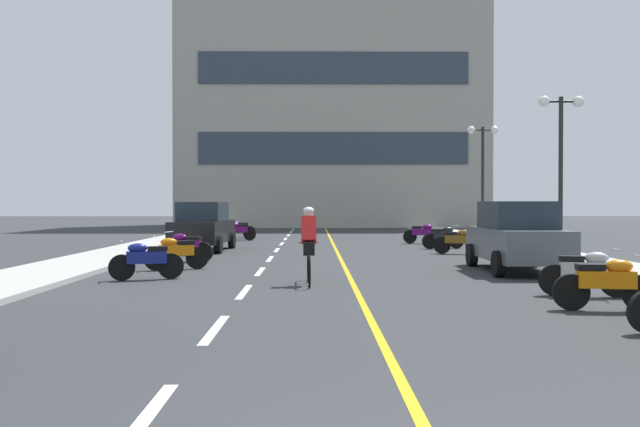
# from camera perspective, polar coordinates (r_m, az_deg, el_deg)

# --- Properties ---
(ground_plane) EXTENTS (140.00, 140.00, 0.00)m
(ground_plane) POSITION_cam_1_polar(r_m,az_deg,el_deg) (24.48, 0.87, -3.28)
(ground_plane) COLOR #2D3033
(curb_left) EXTENTS (2.40, 72.00, 0.12)m
(curb_left) POSITION_cam_1_polar(r_m,az_deg,el_deg) (28.24, -14.07, -2.64)
(curb_left) COLOR #A8A8A3
(curb_left) RESTS_ON ground
(curb_right) EXTENTS (2.40, 72.00, 0.12)m
(curb_right) POSITION_cam_1_polar(r_m,az_deg,el_deg) (28.55, 15.33, -2.60)
(curb_right) COLOR #A8A8A3
(curb_right) RESTS_ON ground
(lane_dash_0) EXTENTS (0.14, 2.20, 0.01)m
(lane_dash_0) POSITION_cam_1_polar(r_m,az_deg,el_deg) (5.85, -14.80, -16.69)
(lane_dash_0) COLOR silver
(lane_dash_0) RESTS_ON ground
(lane_dash_1) EXTENTS (0.14, 2.20, 0.01)m
(lane_dash_1) POSITION_cam_1_polar(r_m,az_deg,el_deg) (9.67, -8.89, -9.65)
(lane_dash_1) COLOR silver
(lane_dash_1) RESTS_ON ground
(lane_dash_2) EXTENTS (0.14, 2.20, 0.01)m
(lane_dash_2) POSITION_cam_1_polar(r_m,az_deg,el_deg) (13.59, -6.44, -6.60)
(lane_dash_2) COLOR silver
(lane_dash_2) RESTS_ON ground
(lane_dash_3) EXTENTS (0.14, 2.20, 0.01)m
(lane_dash_3) POSITION_cam_1_polar(r_m,az_deg,el_deg) (17.55, -5.10, -4.91)
(lane_dash_3) COLOR silver
(lane_dash_3) RESTS_ON ground
(lane_dash_4) EXTENTS (0.14, 2.20, 0.01)m
(lane_dash_4) POSITION_cam_1_polar(r_m,az_deg,el_deg) (21.52, -4.26, -3.85)
(lane_dash_4) COLOR silver
(lane_dash_4) RESTS_ON ground
(lane_dash_5) EXTENTS (0.14, 2.20, 0.01)m
(lane_dash_5) POSITION_cam_1_polar(r_m,az_deg,el_deg) (25.51, -3.69, -3.11)
(lane_dash_5) COLOR silver
(lane_dash_5) RESTS_ON ground
(lane_dash_6) EXTENTS (0.14, 2.20, 0.01)m
(lane_dash_6) POSITION_cam_1_polar(r_m,az_deg,el_deg) (29.49, -3.26, -2.58)
(lane_dash_6) COLOR silver
(lane_dash_6) RESTS_ON ground
(lane_dash_7) EXTENTS (0.14, 2.20, 0.01)m
(lane_dash_7) POSITION_cam_1_polar(r_m,az_deg,el_deg) (33.48, -2.94, -2.17)
(lane_dash_7) COLOR silver
(lane_dash_7) RESTS_ON ground
(lane_dash_8) EXTENTS (0.14, 2.20, 0.01)m
(lane_dash_8) POSITION_cam_1_polar(r_m,az_deg,el_deg) (37.47, -2.69, -1.85)
(lane_dash_8) COLOR silver
(lane_dash_8) RESTS_ON ground
(lane_dash_9) EXTENTS (0.14, 2.20, 0.01)m
(lane_dash_9) POSITION_cam_1_polar(r_m,az_deg,el_deg) (41.47, -2.49, -1.59)
(lane_dash_9) COLOR silver
(lane_dash_9) RESTS_ON ground
(lane_dash_10) EXTENTS (0.14, 2.20, 0.01)m
(lane_dash_10) POSITION_cam_1_polar(r_m,az_deg,el_deg) (45.46, -2.32, -1.37)
(lane_dash_10) COLOR silver
(lane_dash_10) RESTS_ON ground
(lane_dash_11) EXTENTS (0.14, 2.20, 0.01)m
(lane_dash_11) POSITION_cam_1_polar(r_m,az_deg,el_deg) (49.46, -2.18, -1.19)
(lane_dash_11) COLOR silver
(lane_dash_11) RESTS_ON ground
(centre_line_yellow) EXTENTS (0.12, 66.00, 0.01)m
(centre_line_yellow) POSITION_cam_1_polar(r_m,az_deg,el_deg) (27.48, 1.24, -2.83)
(centre_line_yellow) COLOR gold
(centre_line_yellow) RESTS_ON ground
(office_building) EXTENTS (23.13, 10.01, 19.21)m
(office_building) POSITION_cam_1_polar(r_m,az_deg,el_deg) (53.94, 0.98, 9.20)
(office_building) COLOR #9E998E
(office_building) RESTS_ON ground
(street_lamp_mid) EXTENTS (1.46, 0.36, 5.09)m
(street_lamp_mid) POSITION_cam_1_polar(r_m,az_deg,el_deg) (22.94, 19.75, 6.01)
(street_lamp_mid) COLOR black
(street_lamp_mid) RESTS_ON curb_right
(street_lamp_far) EXTENTS (1.46, 0.36, 5.30)m
(street_lamp_far) POSITION_cam_1_polar(r_m,az_deg,el_deg) (32.71, 13.63, 4.71)
(street_lamp_far) COLOR black
(street_lamp_far) RESTS_ON curb_right
(parked_car_near) EXTENTS (1.95, 4.21, 1.82)m
(parked_car_near) POSITION_cam_1_polar(r_m,az_deg,el_deg) (18.21, 16.35, -1.85)
(parked_car_near) COLOR black
(parked_car_near) RESTS_ON ground
(parked_car_mid) EXTENTS (2.08, 4.28, 1.82)m
(parked_car_mid) POSITION_cam_1_polar(r_m,az_deg,el_deg) (25.44, -9.90, -1.07)
(parked_car_mid) COLOR black
(parked_car_mid) RESTS_ON ground
(motorcycle_2) EXTENTS (1.70, 0.60, 0.92)m
(motorcycle_2) POSITION_cam_1_polar(r_m,az_deg,el_deg) (12.02, 23.14, -5.39)
(motorcycle_2) COLOR black
(motorcycle_2) RESTS_ON ground
(motorcycle_3) EXTENTS (1.68, 0.66, 0.92)m
(motorcycle_3) POSITION_cam_1_polar(r_m,az_deg,el_deg) (13.70, 21.62, -4.62)
(motorcycle_3) COLOR black
(motorcycle_3) RESTS_ON ground
(motorcycle_4) EXTENTS (1.64, 0.78, 0.92)m
(motorcycle_4) POSITION_cam_1_polar(r_m,az_deg,el_deg) (16.06, -14.55, -3.79)
(motorcycle_4) COLOR black
(motorcycle_4) RESTS_ON ground
(motorcycle_5) EXTENTS (1.63, 0.81, 0.92)m
(motorcycle_5) POSITION_cam_1_polar(r_m,az_deg,el_deg) (18.32, -12.12, -3.21)
(motorcycle_5) COLOR black
(motorcycle_5) RESTS_ON ground
(motorcycle_6) EXTENTS (1.69, 0.63, 0.92)m
(motorcycle_6) POSITION_cam_1_polar(r_m,az_deg,el_deg) (20.76, -11.33, -2.73)
(motorcycle_6) COLOR black
(motorcycle_6) RESTS_ON ground
(motorcycle_7) EXTENTS (1.67, 0.70, 0.92)m
(motorcycle_7) POSITION_cam_1_polar(r_m,az_deg,el_deg) (23.94, 11.66, -2.26)
(motorcycle_7) COLOR black
(motorcycle_7) RESTS_ON ground
(motorcycle_8) EXTENTS (1.69, 0.61, 0.92)m
(motorcycle_8) POSITION_cam_1_polar(r_m,az_deg,el_deg) (26.66, 10.42, -1.94)
(motorcycle_8) COLOR black
(motorcycle_8) RESTS_ON ground
(motorcycle_9) EXTENTS (1.68, 0.64, 0.92)m
(motorcycle_9) POSITION_cam_1_polar(r_m,az_deg,el_deg) (29.83, 8.72, -1.64)
(motorcycle_9) COLOR black
(motorcycle_9) RESTS_ON ground
(motorcycle_10) EXTENTS (1.70, 0.60, 0.92)m
(motorcycle_10) POSITION_cam_1_polar(r_m,az_deg,el_deg) (32.21, -6.99, -1.45)
(motorcycle_10) COLOR black
(motorcycle_10) RESTS_ON ground
(motorcycle_11) EXTENTS (1.70, 0.60, 0.92)m
(motorcycle_11) POSITION_cam_1_polar(r_m,az_deg,el_deg) (33.63, -6.98, -1.36)
(motorcycle_11) COLOR black
(motorcycle_11) RESTS_ON ground
(motorcycle_12) EXTENTS (1.70, 0.60, 0.92)m
(motorcycle_12) POSITION_cam_1_polar(r_m,az_deg,el_deg) (35.35, -6.90, -1.25)
(motorcycle_12) COLOR black
(motorcycle_12) RESTS_ON ground
(cyclist_rider) EXTENTS (0.42, 1.77, 1.71)m
(cyclist_rider) POSITION_cam_1_polar(r_m,az_deg,el_deg) (14.64, -0.96, -2.58)
(cyclist_rider) COLOR black
(cyclist_rider) RESTS_ON ground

